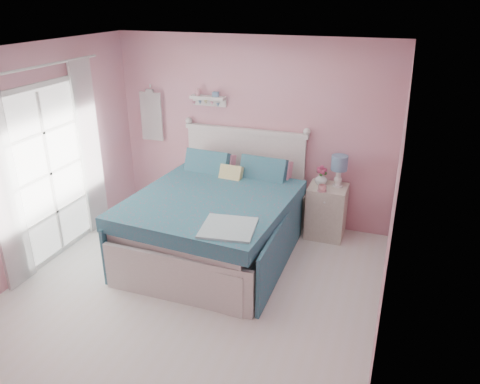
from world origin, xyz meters
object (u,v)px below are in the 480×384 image
Objects in this scene: table_lamp at (339,165)px; teacup at (322,188)px; nightstand at (326,211)px; vase at (321,179)px; bed at (217,221)px.

table_lamp is 0.38m from teacup.
vase is at bearing 160.10° from nightstand.
nightstand is 1.69× the size of table_lamp.
teacup reaches higher than nightstand.
bed reaches higher than nightstand.
table_lamp is at bearing 24.61° from nightstand.
teacup is (-0.17, -0.23, -0.26)m from table_lamp.
nightstand is 0.44m from teacup.
table_lamp reaches higher than teacup.
nightstand is at bearing -155.39° from table_lamp.
nightstand is 4.17× the size of vase.
table_lamp reaches higher than nightstand.
vase is at bearing -176.98° from table_lamp.
vase is (-0.22, -0.01, -0.21)m from table_lamp.
bed reaches higher than table_lamp.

